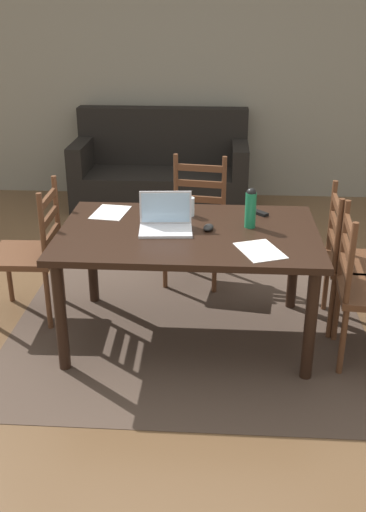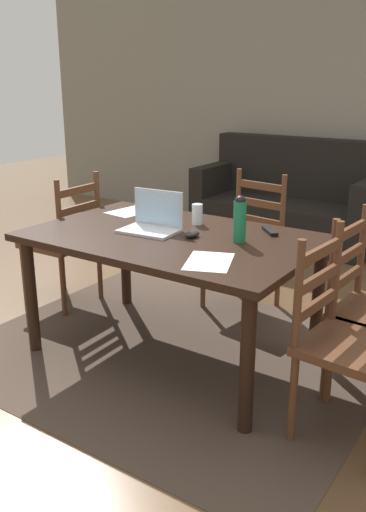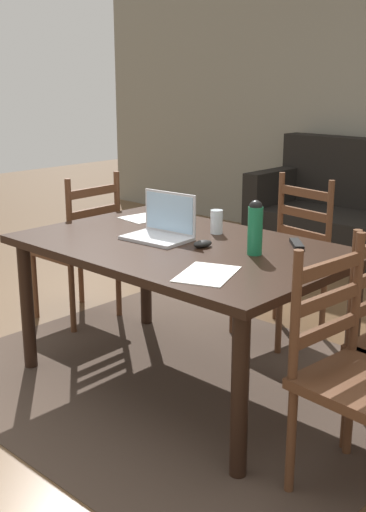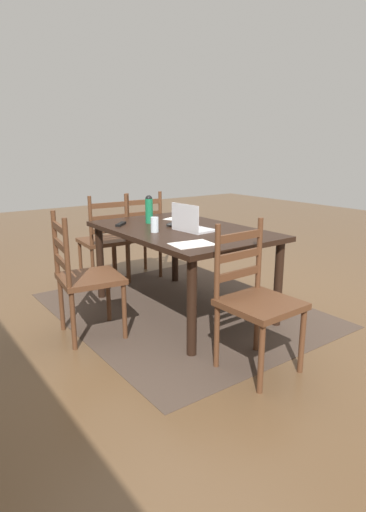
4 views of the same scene
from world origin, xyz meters
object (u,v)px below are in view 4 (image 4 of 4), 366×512
Objects in this scene: dining_table at (181,238)px; chair_far_head at (85,277)px; computer_mouse at (172,224)px; laptop at (190,224)px; drinking_glass at (155,225)px; water_bottle at (149,209)px; chair_right_far at (104,241)px; tv_remote at (121,224)px; chair_right_near at (138,236)px; chair_left_far at (256,300)px.

dining_table is 0.90m from chair_far_head.
laptop is at bearing -167.05° from computer_mouse.
drinking_glass is 1.22× the size of computer_mouse.
water_bottle reaches higher than chair_far_head.
laptop reaches higher than dining_table.
computer_mouse is (-0.96, -0.19, 0.29)m from chair_right_far.
chair_far_head is 2.81× the size of laptop.
chair_far_head is at bearing 109.31° from computer_mouse.
water_bottle is at bearing 26.67° from computer_mouse.
drinking_glass is at bearing 145.78° from tv_remote.
drinking_glass is 0.45m from tv_remote.
chair_right_far is 1.00× the size of chair_far_head.
dining_table is at bearing -5.18° from laptop.
laptop is at bearing -170.95° from chair_right_far.
tv_remote is at bearing -51.46° from chair_far_head.
chair_right_far is (-0.00, 0.41, 0.00)m from chair_right_near.
chair_right_far and chair_left_far have the same top height.
dining_table is at bearing -10.77° from chair_left_far.
chair_right_far reaches higher than tv_remote.
laptop reaches higher than chair_right_far.
dining_table is at bearing 175.03° from tv_remote.
drinking_glass is 0.72× the size of tv_remote.
dining_table is 1.67× the size of chair_right_far.
water_bottle is 2.51× the size of computer_mouse.
drinking_glass is (-1.09, 0.47, 0.33)m from chair_right_near.
computer_mouse is (0.12, -0.86, 0.29)m from chair_far_head.
laptop is (-0.15, -0.87, 0.33)m from chair_far_head.
chair_right_far is at bearing 9.70° from water_bottle.
chair_right_near is 9.50× the size of computer_mouse.
water_bottle reaches higher than drinking_glass.
dining_table is 0.44m from water_bottle.
laptop is at bearing 166.58° from tv_remote.
computer_mouse is (-0.96, 0.22, 0.29)m from chair_right_near.
water_bottle is 0.29m from tv_remote.
dining_table is 15.90× the size of computer_mouse.
drinking_glass is at bearing 3.58° from chair_left_far.
computer_mouse is at bearing -168.87° from chair_right_far.
chair_far_head is (-1.08, 1.08, 0.00)m from chair_right_near.
chair_right_near and chair_left_far have the same top height.
dining_table is 1.12m from chair_right_near.
laptop reaches higher than computer_mouse.
chair_left_far is 1.02m from laptop.
chair_left_far is 1.13m from drinking_glass.
laptop is 0.27m from computer_mouse.
chair_right_near is 0.86m from water_bottle.
water_bottle is (0.37, -0.80, 0.40)m from chair_far_head.
chair_left_far is 3.78× the size of water_bottle.
dining_table is 0.20m from laptop.
laptop is 0.29m from drinking_glass.
chair_far_head is at bearing 89.62° from dining_table.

